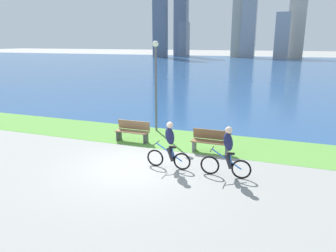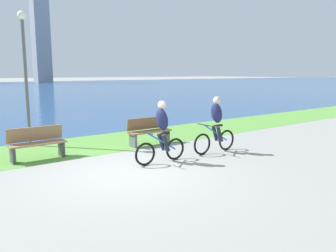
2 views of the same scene
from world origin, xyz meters
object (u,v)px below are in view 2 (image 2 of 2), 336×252
(cyclist_trailing, at_px, (216,125))
(bench_near_path, at_px, (149,131))
(cyclist_lead, at_px, (162,132))
(lamppost_tall, at_px, (25,60))
(bench_far_along_path, at_px, (37,143))

(cyclist_trailing, xyz_separation_m, bench_near_path, (-0.99, 2.12, -0.38))
(cyclist_trailing, height_order, bench_near_path, cyclist_trailing)
(cyclist_lead, xyz_separation_m, lamppost_tall, (-2.24, 4.30, 1.93))
(cyclist_trailing, bearing_deg, bench_near_path, 115.04)
(cyclist_trailing, distance_m, bench_near_path, 2.37)
(cyclist_lead, relative_size, bench_far_along_path, 1.10)
(bench_near_path, relative_size, lamppost_tall, 0.35)
(cyclist_lead, xyz_separation_m, bench_near_path, (0.98, 2.08, -0.38))
(bench_near_path, height_order, lamppost_tall, lamppost_tall)
(cyclist_lead, distance_m, lamppost_tall, 5.22)
(bench_near_path, bearing_deg, cyclist_lead, -115.18)
(cyclist_lead, bearing_deg, cyclist_trailing, -1.18)
(cyclist_trailing, height_order, lamppost_tall, lamppost_tall)
(cyclist_lead, distance_m, cyclist_trailing, 1.97)
(bench_far_along_path, relative_size, lamppost_tall, 0.35)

